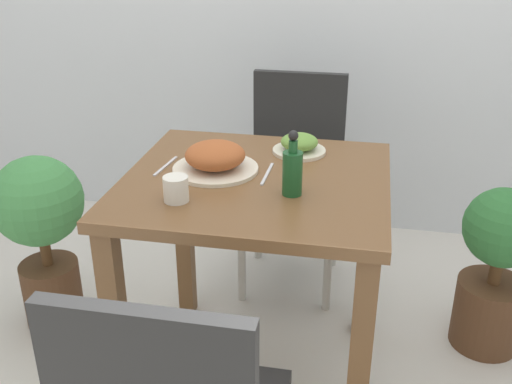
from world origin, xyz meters
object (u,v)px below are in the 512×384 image
sauce_bottle (292,170)px  potted_plant_right (497,265)px  potted_plant_left (41,226)px  chair_far (295,169)px  drink_cup (176,189)px  food_plate (215,158)px  side_plate (299,145)px

sauce_bottle → potted_plant_right: sauce_bottle is taller
potted_plant_left → chair_far: bearing=31.6°
potted_plant_left → potted_plant_right: bearing=6.3°
drink_cup → potted_plant_right: drink_cup is taller
potted_plant_right → drink_cup: bearing=-151.3°
sauce_bottle → food_plate: bearing=153.9°
food_plate → potted_plant_left: (-0.73, 0.14, -0.38)m
chair_far → drink_cup: bearing=-103.3°
sauce_bottle → potted_plant_left: size_ratio=0.27×
food_plate → sauce_bottle: bearing=-26.1°
food_plate → sauce_bottle: sauce_bottle is taller
chair_far → drink_cup: 0.99m
chair_far → potted_plant_right: chair_far is taller
side_plate → sauce_bottle: 0.34m
sauce_bottle → potted_plant_right: 0.98m
sauce_bottle → potted_plant_left: (-0.99, 0.26, -0.42)m
potted_plant_right → chair_far: bearing=155.6°
side_plate → potted_plant_right: size_ratio=0.28×
drink_cup → potted_plant_left: bearing=151.4°
chair_far → drink_cup: size_ratio=12.52×
sauce_bottle → potted_plant_left: bearing=165.1°
chair_far → potted_plant_right: (0.80, -0.36, -0.17)m
potted_plant_left → food_plate: bearing=-10.6°
chair_far → potted_plant_left: (-0.89, -0.55, -0.08)m
chair_far → food_plate: 0.77m
sauce_bottle → drink_cup: bearing=-161.3°
side_plate → potted_plant_right: bearing=9.1°
potted_plant_left → potted_plant_right: (1.69, 0.19, -0.09)m
food_plate → sauce_bottle: size_ratio=1.40×
chair_far → food_plate: (-0.17, -0.69, 0.30)m
side_plate → potted_plant_right: side_plate is taller
drink_cup → sauce_bottle: 0.33m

